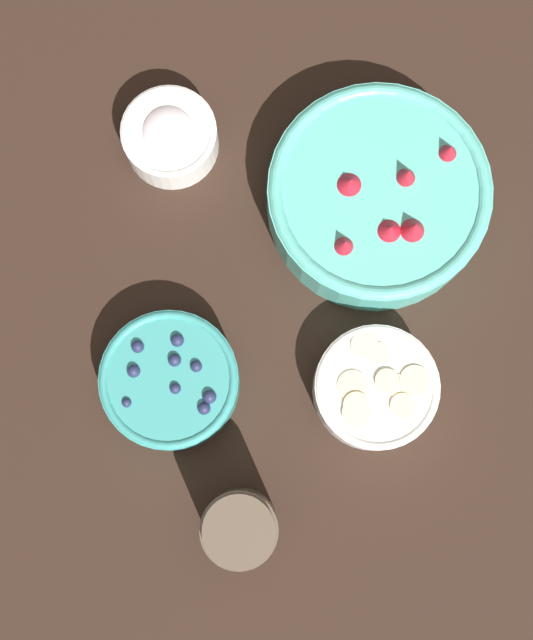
# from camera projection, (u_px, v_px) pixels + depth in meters

# --- Properties ---
(ground_plane) EXTENTS (4.00, 4.00, 0.00)m
(ground_plane) POSITION_uv_depth(u_px,v_px,m) (340.00, 352.00, 1.03)
(ground_plane) COLOR black
(bowl_strawberries) EXTENTS (0.25, 0.25, 0.09)m
(bowl_strawberries) POSITION_uv_depth(u_px,v_px,m) (378.00, 196.00, 1.01)
(bowl_strawberries) COLOR #56B7A8
(bowl_strawberries) RESTS_ON ground_plane
(bowl_blueberries) EXTENTS (0.15, 0.15, 0.06)m
(bowl_blueberries) POSITION_uv_depth(u_px,v_px,m) (170.00, 381.00, 0.99)
(bowl_blueberries) COLOR teal
(bowl_blueberries) RESTS_ON ground_plane
(bowl_bananas) EXTENTS (0.14, 0.14, 0.06)m
(bowl_bananas) POSITION_uv_depth(u_px,v_px,m) (375.00, 388.00, 0.99)
(bowl_bananas) COLOR white
(bowl_bananas) RESTS_ON ground_plane
(bowl_cream) EXTENTS (0.11, 0.11, 0.06)m
(bowl_cream) POSITION_uv_depth(u_px,v_px,m) (170.00, 136.00, 1.03)
(bowl_cream) COLOR white
(bowl_cream) RESTS_ON ground_plane
(jar_chocolate) EXTENTS (0.08, 0.08, 0.11)m
(jar_chocolate) POSITION_uv_depth(u_px,v_px,m) (240.00, 527.00, 0.95)
(jar_chocolate) COLOR brown
(jar_chocolate) RESTS_ON ground_plane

